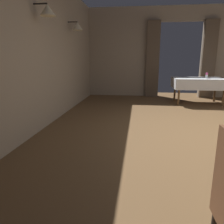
# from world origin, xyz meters

# --- Properties ---
(ground) EXTENTS (10.08, 10.08, 0.00)m
(ground) POSITION_xyz_m (0.00, 0.00, 0.00)
(ground) COLOR brown
(wall_left) EXTENTS (0.49, 8.40, 3.00)m
(wall_left) POSITION_xyz_m (-3.20, 0.00, 1.51)
(wall_left) COLOR gray
(wall_left) RESTS_ON ground
(wall_back) EXTENTS (6.40, 0.27, 3.00)m
(wall_back) POSITION_xyz_m (0.00, 4.18, 1.52)
(wall_back) COLOR gray
(wall_back) RESTS_ON ground
(dining_table_mid) EXTENTS (1.44, 0.96, 0.75)m
(dining_table_mid) POSITION_xyz_m (0.37, 2.92, 0.65)
(dining_table_mid) COLOR brown
(dining_table_mid) RESTS_ON ground
(flower_vase_mid) EXTENTS (0.07, 0.07, 0.17)m
(flower_vase_mid) POSITION_xyz_m (0.54, 2.80, 0.84)
(flower_vase_mid) COLOR silver
(flower_vase_mid) RESTS_ON dining_table_mid
(plate_mid_b) EXTENTS (0.22, 0.22, 0.01)m
(plate_mid_b) POSITION_xyz_m (0.68, 3.23, 0.76)
(plate_mid_b) COLOR white
(plate_mid_b) RESTS_ON dining_table_mid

